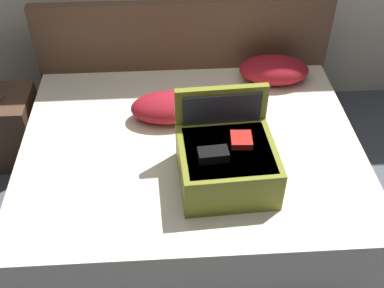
# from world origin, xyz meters

# --- Properties ---
(ground_plane) EXTENTS (12.00, 12.00, 0.00)m
(ground_plane) POSITION_xyz_m (0.00, 0.00, 0.00)
(ground_plane) COLOR #4C515B
(bed) EXTENTS (2.00, 1.60, 0.53)m
(bed) POSITION_xyz_m (0.00, 0.40, 0.27)
(bed) COLOR beige
(bed) RESTS_ON ground
(headboard) EXTENTS (2.04, 0.08, 1.03)m
(headboard) POSITION_xyz_m (0.00, 1.24, 0.51)
(headboard) COLOR #4C3323
(headboard) RESTS_ON ground
(hard_case_large) EXTENTS (0.52, 0.51, 0.45)m
(hard_case_large) POSITION_xyz_m (0.17, 0.10, 0.68)
(hard_case_large) COLOR olive
(hard_case_large) RESTS_ON bed
(pillow_near_headboard) EXTENTS (0.47, 0.27, 0.17)m
(pillow_near_headboard) POSITION_xyz_m (-0.12, 0.65, 0.62)
(pillow_near_headboard) COLOR maroon
(pillow_near_headboard) RESTS_ON bed
(pillow_center_head) EXTENTS (0.50, 0.34, 0.18)m
(pillow_center_head) POSITION_xyz_m (0.61, 1.02, 0.62)
(pillow_center_head) COLOR maroon
(pillow_center_head) RESTS_ON bed
(nightstand) EXTENTS (0.44, 0.40, 0.52)m
(nightstand) POSITION_xyz_m (-1.28, 0.95, 0.26)
(nightstand) COLOR #4C3323
(nightstand) RESTS_ON ground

